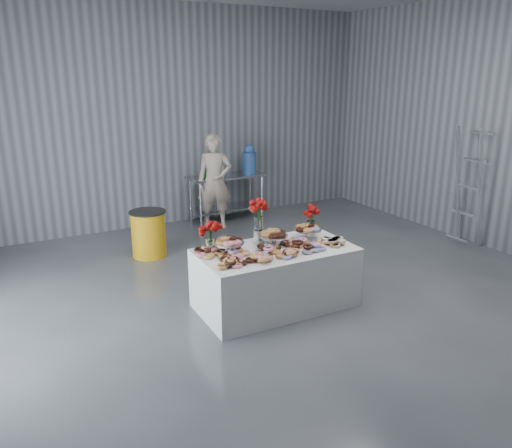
% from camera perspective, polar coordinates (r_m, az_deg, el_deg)
% --- Properties ---
extents(ground, '(9.00, 9.00, 0.00)m').
position_cam_1_polar(ground, '(6.15, 6.12, -10.28)').
color(ground, '#3C3E44').
rests_on(ground, ground).
extents(room_walls, '(8.04, 9.04, 4.02)m').
position_cam_1_polar(room_walls, '(5.37, 4.11, 15.16)').
color(room_walls, gray).
rests_on(room_walls, ground).
extents(display_table, '(1.92, 1.04, 0.75)m').
position_cam_1_polar(display_table, '(6.19, 2.24, -6.15)').
color(display_table, white).
rests_on(display_table, ground).
extents(prep_table, '(1.50, 0.60, 0.90)m').
position_cam_1_polar(prep_table, '(9.70, -3.38, 3.97)').
color(prep_table, silver).
rests_on(prep_table, ground).
extents(donut_mounds, '(1.82, 0.83, 0.09)m').
position_cam_1_polar(donut_mounds, '(6.00, 2.54, -2.63)').
color(donut_mounds, '#D48D4D').
rests_on(donut_mounds, display_table).
extents(cake_stand_left, '(0.36, 0.36, 0.17)m').
position_cam_1_polar(cake_stand_left, '(5.89, -3.07, -2.01)').
color(cake_stand_left, silver).
rests_on(cake_stand_left, display_table).
extents(cake_stand_mid, '(0.36, 0.36, 0.17)m').
position_cam_1_polar(cake_stand_mid, '(6.15, 2.01, -1.17)').
color(cake_stand_mid, silver).
rests_on(cake_stand_mid, display_table).
extents(cake_stand_right, '(0.36, 0.36, 0.17)m').
position_cam_1_polar(cake_stand_right, '(6.40, 5.90, -0.51)').
color(cake_stand_right, silver).
rests_on(cake_stand_right, display_table).
extents(danish_pile, '(0.48, 0.48, 0.11)m').
position_cam_1_polar(danish_pile, '(6.31, 8.90, -1.72)').
color(danish_pile, silver).
rests_on(danish_pile, display_table).
extents(bouquet_left, '(0.26, 0.26, 0.42)m').
position_cam_1_polar(bouquet_left, '(5.86, -5.28, -0.57)').
color(bouquet_left, white).
rests_on(bouquet_left, display_table).
extents(bouquet_right, '(0.26, 0.26, 0.42)m').
position_cam_1_polar(bouquet_right, '(6.56, 6.32, 1.33)').
color(bouquet_right, white).
rests_on(bouquet_right, display_table).
extents(bouquet_center, '(0.26, 0.26, 0.57)m').
position_cam_1_polar(bouquet_center, '(6.20, 0.32, 1.31)').
color(bouquet_center, silver).
rests_on(bouquet_center, display_table).
extents(water_jug, '(0.28, 0.28, 0.55)m').
position_cam_1_polar(water_jug, '(9.82, -0.78, 7.31)').
color(water_jug, '#3A6BC5').
rests_on(water_jug, prep_table).
extents(drink_bottles, '(0.54, 0.08, 0.27)m').
position_cam_1_polar(drink_bottles, '(9.40, -4.93, 6.10)').
color(drink_bottles, '#268C33').
rests_on(drink_bottles, prep_table).
extents(person, '(0.74, 0.61, 1.74)m').
position_cam_1_polar(person, '(9.23, -4.75, 4.85)').
color(person, '#CC8C93').
rests_on(person, ground).
extents(trash_barrel, '(0.57, 0.57, 0.73)m').
position_cam_1_polar(trash_barrel, '(8.02, -12.17, -1.09)').
color(trash_barrel, orange).
rests_on(trash_barrel, ground).
extents(stepladder, '(0.58, 0.50, 2.00)m').
position_cam_1_polar(stepladder, '(8.93, 23.18, 3.91)').
color(stepladder, silver).
rests_on(stepladder, ground).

